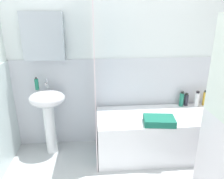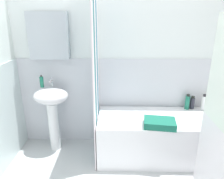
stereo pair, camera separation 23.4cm
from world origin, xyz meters
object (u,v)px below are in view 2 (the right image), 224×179
object	(u,v)px
towel_folded	(160,123)
soap_dispenser	(42,82)
body_wash_bottle	(192,103)
sink	(52,106)
lotion_bottle	(204,103)
bathtub	(161,137)
shampoo_bottle	(187,102)
conditioner_bottle	(212,102)

from	to	relation	value
towel_folded	soap_dispenser	bearing A→B (deg)	164.01
body_wash_bottle	towel_folded	bearing A→B (deg)	-136.97
sink	soap_dispenser	bearing A→B (deg)	153.45
sink	lotion_bottle	world-z (taller)	sink
bathtub	sink	bearing A→B (deg)	174.48
sink	shampoo_bottle	bearing A→B (deg)	3.90
bathtub	conditioner_bottle	distance (m)	0.83
towel_folded	body_wash_bottle	bearing A→B (deg)	43.03
shampoo_bottle	conditioner_bottle	bearing A→B (deg)	0.09
bathtub	towel_folded	size ratio (longest dim) A/B	4.55
towel_folded	shampoo_bottle	bearing A→B (deg)	46.32
conditioner_bottle	towel_folded	world-z (taller)	conditioner_bottle
bathtub	shampoo_bottle	xyz separation A→B (m)	(0.37, 0.25, 0.37)
sink	shampoo_bottle	xyz separation A→B (m)	(1.76, 0.12, 0.01)
body_wash_bottle	shampoo_bottle	world-z (taller)	shampoo_bottle
body_wash_bottle	lotion_bottle	bearing A→B (deg)	-17.37
soap_dispenser	conditioner_bottle	xyz separation A→B (m)	(2.20, 0.06, -0.29)
bathtub	shampoo_bottle	distance (m)	0.58
sink	lotion_bottle	size ratio (longest dim) A/B	3.99
body_wash_bottle	sink	bearing A→B (deg)	-175.73
shampoo_bottle	soap_dispenser	bearing A→B (deg)	-178.12
bathtub	body_wash_bottle	xyz separation A→B (m)	(0.44, 0.27, 0.35)
conditioner_bottle	towel_folded	bearing A→B (deg)	-148.66
sink	bathtub	distance (m)	1.45
sink	lotion_bottle	distance (m)	1.97
sink	body_wash_bottle	world-z (taller)	sink
lotion_bottle	body_wash_bottle	distance (m)	0.14
bathtub	conditioner_bottle	bearing A→B (deg)	20.28
sink	body_wash_bottle	bearing A→B (deg)	4.27
lotion_bottle	shampoo_bottle	size ratio (longest dim) A/B	1.04
towel_folded	lotion_bottle	bearing A→B (deg)	34.32
conditioner_bottle	bathtub	bearing A→B (deg)	-159.72
body_wash_bottle	towel_folded	distance (m)	0.72
soap_dispenser	bathtub	world-z (taller)	soap_dispenser
soap_dispenser	conditioner_bottle	distance (m)	2.22
lotion_bottle	towel_folded	xyz separation A→B (m)	(-0.65, -0.45, -0.06)
soap_dispenser	conditioner_bottle	world-z (taller)	soap_dispenser
sink	soap_dispenser	world-z (taller)	soap_dispenser
soap_dispenser	shampoo_bottle	distance (m)	1.90
conditioner_bottle	lotion_bottle	distance (m)	0.12
sink	soap_dispenser	size ratio (longest dim) A/B	5.34
bathtub	body_wash_bottle	size ratio (longest dim) A/B	9.03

